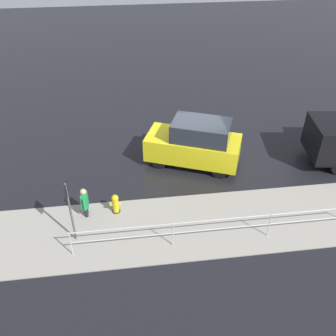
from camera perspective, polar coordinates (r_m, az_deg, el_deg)
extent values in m
plane|color=black|center=(16.70, 3.88, 1.61)|extent=(60.00, 60.00, 0.00)
cube|color=gray|center=(13.51, 7.18, -8.31)|extent=(24.00, 3.20, 0.04)
cube|color=yellow|center=(15.92, 3.82, 3.14)|extent=(4.25, 3.06, 0.99)
cube|color=#1E232B|center=(15.41, 5.08, 5.73)|extent=(2.73, 2.28, 0.77)
cylinder|color=black|center=(15.87, -1.34, 0.96)|extent=(0.64, 0.43, 0.60)
cylinder|color=black|center=(17.01, 0.00, 3.61)|extent=(0.64, 0.43, 0.60)
cylinder|color=black|center=(15.46, 7.86, -0.47)|extent=(0.64, 0.43, 0.60)
cylinder|color=black|center=(16.63, 8.60, 2.34)|extent=(0.64, 0.43, 0.60)
cube|color=black|center=(17.30, 24.07, 4.11)|extent=(2.27, 2.35, 1.50)
cylinder|color=black|center=(18.40, 22.92, 3.58)|extent=(0.83, 0.38, 0.80)
cylinder|color=gold|center=(13.77, -7.97, -5.72)|extent=(0.22, 0.22, 0.62)
sphere|color=gold|center=(13.54, -8.09, -4.58)|extent=(0.26, 0.26, 0.26)
cylinder|color=gold|center=(13.72, -7.33, -5.44)|extent=(0.10, 0.09, 0.09)
cylinder|color=gold|center=(13.73, -8.66, -5.54)|extent=(0.10, 0.09, 0.09)
cylinder|color=#2D2D2D|center=(13.96, -7.88, -6.59)|extent=(0.31, 0.31, 0.06)
cube|color=#1E8C4C|center=(13.56, -12.60, -4.81)|extent=(0.25, 0.37, 0.55)
sphere|color=tan|center=(13.32, -12.82, -3.55)|extent=(0.22, 0.22, 0.22)
cylinder|color=#1E1E2D|center=(13.96, -12.33, -6.14)|extent=(0.13, 0.13, 0.45)
cylinder|color=#1E1E2D|center=(13.82, -12.34, -6.63)|extent=(0.13, 0.13, 0.45)
cylinder|color=#1E8C4C|center=(13.75, -12.59, -4.17)|extent=(0.09, 0.09, 0.50)
cylinder|color=#1E8C4C|center=(13.38, -12.62, -5.48)|extent=(0.09, 0.09, 0.50)
cylinder|color=#B7BABF|center=(13.05, 15.16, -8.41)|extent=(0.04, 0.04, 1.05)
cylinder|color=#B7BABF|center=(12.32, 0.73, -10.07)|extent=(0.04, 0.04, 1.05)
cylinder|color=#B7BABF|center=(12.41, -14.59, -11.15)|extent=(0.04, 0.04, 1.05)
cylinder|color=#B7BABF|center=(12.26, 8.36, -7.73)|extent=(9.75, 0.04, 0.04)
cylinder|color=#B7BABF|center=(12.55, 8.20, -9.12)|extent=(9.75, 0.04, 0.04)
cylinder|color=#4C4C51|center=(12.44, -14.58, -6.67)|extent=(0.07, 0.07, 2.40)
cube|color=black|center=(11.83, -15.26, -3.27)|extent=(0.04, 0.44, 0.44)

